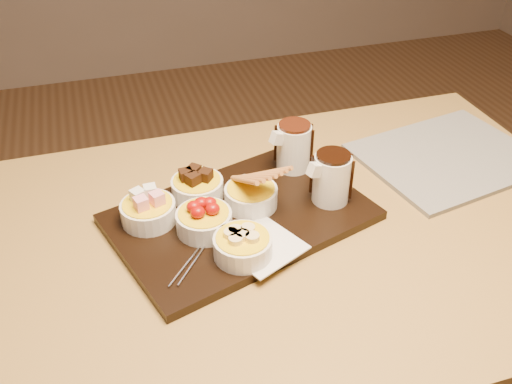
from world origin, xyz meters
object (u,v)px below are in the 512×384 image
object	(u,v)px
pitcher_milk_chocolate	(294,147)
newspaper	(448,157)
bowl_strawberries	(204,222)
dining_table	(295,265)
serving_board	(241,217)
pitcher_dark_chocolate	(331,179)

from	to	relation	value
pitcher_milk_chocolate	newspaper	xyz separation A→B (m)	(0.35, -0.04, -0.06)
bowl_strawberries	newspaper	world-z (taller)	bowl_strawberries
dining_table	newspaper	distance (m)	0.43
serving_board	bowl_strawberries	size ratio (longest dim) A/B	4.60
bowl_strawberries	newspaper	bearing A→B (deg)	10.22
serving_board	bowl_strawberries	world-z (taller)	bowl_strawberries
serving_board	pitcher_dark_chocolate	distance (m)	0.18
serving_board	pitcher_dark_chocolate	xyz separation A→B (m)	(0.18, -0.01, 0.06)
dining_table	newspaper	xyz separation A→B (m)	(0.40, 0.12, 0.10)
newspaper	bowl_strawberries	bearing A→B (deg)	179.94
pitcher_dark_chocolate	bowl_strawberries	bearing A→B (deg)	167.35
serving_board	pitcher_dark_chocolate	bearing A→B (deg)	-19.98
bowl_strawberries	pitcher_milk_chocolate	bearing A→B (deg)	33.33
pitcher_dark_chocolate	pitcher_milk_chocolate	world-z (taller)	same
dining_table	newspaper	world-z (taller)	newspaper
bowl_strawberries	newspaper	size ratio (longest dim) A/B	0.28
dining_table	newspaper	bearing A→B (deg)	16.81
dining_table	bowl_strawberries	size ratio (longest dim) A/B	12.00
serving_board	pitcher_milk_chocolate	xyz separation A→B (m)	(0.15, 0.12, 0.06)
serving_board	pitcher_milk_chocolate	distance (m)	0.20
pitcher_dark_chocolate	newspaper	distance (m)	0.33
serving_board	pitcher_dark_chocolate	size ratio (longest dim) A/B	4.79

